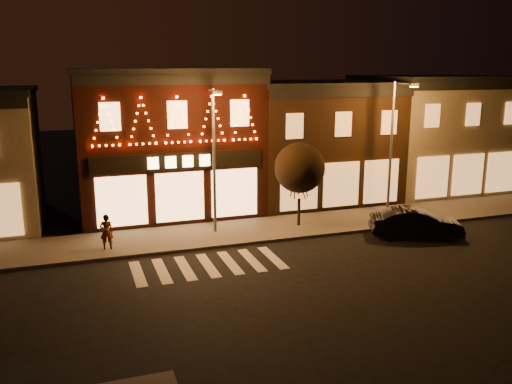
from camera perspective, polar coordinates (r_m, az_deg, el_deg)
ground at (r=20.16m, az=-2.26°, el=-11.56°), size 120.00×120.00×0.00m
sidewalk_far at (r=27.84m, az=-3.08°, el=-4.33°), size 44.00×4.00×0.15m
building_pulp at (r=32.25m, az=-9.55°, el=5.36°), size 10.20×8.34×8.30m
building_right_a at (r=35.12m, az=6.00°, el=5.43°), size 9.20×8.28×7.50m
building_right_b at (r=39.73m, az=17.93°, el=5.98°), size 9.20×8.28×7.80m
streetlamp_mid at (r=26.74m, az=-4.40°, el=4.43°), size 0.49×1.66×7.23m
streetlamp_right at (r=30.83m, az=14.36°, el=5.48°), size 0.53×1.72×7.47m
tree_right at (r=28.28m, az=4.62°, el=2.55°), size 2.65×2.65×4.42m
dark_sedan at (r=28.29m, az=16.50°, el=-3.17°), size 4.76×3.14×1.48m
pedestrian at (r=25.89m, az=-15.47°, el=-4.05°), size 0.65×0.46×1.66m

